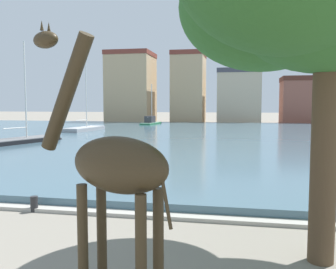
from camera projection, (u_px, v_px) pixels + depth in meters
The scene contains 11 objects.
harbor_water at pixel (198, 137), 36.98m from camera, with size 89.10×51.53×0.37m, color #476675.
quay_edge_coping at pixel (107, 212), 11.54m from camera, with size 89.10×0.50×0.12m, color #ADA89E.
giraffe_statue at pixel (111, 170), 5.53m from camera, with size 2.68×1.44×4.85m.
sailboat_green at pixel (152, 123), 56.76m from camera, with size 2.16×6.71×6.56m.
sailboat_black at pixel (29, 141), 30.12m from camera, with size 4.12×7.45×8.50m.
sailboat_grey at pixel (88, 130), 43.18m from camera, with size 2.79×7.47×9.15m.
mooring_bollard at pixel (34, 204), 11.83m from camera, with size 0.24×0.24×0.50m, color #232326.
townhouse_wide_warehouse at pixel (131, 88), 66.69m from camera, with size 7.93×8.04×12.82m.
townhouse_narrow_midrow at pixel (189, 88), 66.69m from camera, with size 5.80×7.44×12.80m.
townhouse_tall_gabled at pixel (239, 96), 65.32m from camera, with size 7.65×6.55×9.66m.
townhouse_end_terrace at pixel (305, 100), 63.58m from camera, with size 8.32×6.85×8.17m.
Camera 1 is at (4.05, -1.98, 3.47)m, focal length 39.16 mm.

